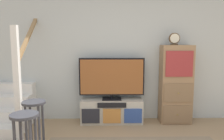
# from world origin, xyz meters

# --- Properties ---
(back_wall) EXTENTS (6.40, 0.12, 2.70)m
(back_wall) POSITION_xyz_m (0.00, 2.46, 1.35)
(back_wall) COLOR #B2B7B2
(back_wall) RESTS_ON ground_plane
(media_console) EXTENTS (1.17, 0.38, 0.45)m
(media_console) POSITION_xyz_m (-0.30, 2.19, 0.22)
(media_console) COLOR #BCB29E
(media_console) RESTS_ON ground_plane
(television) EXTENTS (1.23, 0.22, 0.80)m
(television) POSITION_xyz_m (-0.30, 2.22, 0.87)
(television) COLOR black
(television) RESTS_ON media_console
(side_cabinet) EXTENTS (0.58, 0.38, 1.49)m
(side_cabinet) POSITION_xyz_m (0.92, 2.20, 0.74)
(side_cabinet) COLOR #93704C
(side_cabinet) RESTS_ON ground_plane
(desk_clock) EXTENTS (0.20, 0.08, 0.22)m
(desk_clock) POSITION_xyz_m (0.86, 2.19, 1.60)
(desk_clock) COLOR #4C3823
(desk_clock) RESTS_ON side_cabinet
(staircase) EXTENTS (1.00, 1.36, 2.20)m
(staircase) POSITION_xyz_m (-2.24, 2.20, 0.37)
(staircase) COLOR silver
(staircase) RESTS_ON ground_plane
(bar_stool_near) EXTENTS (0.34, 0.34, 0.70)m
(bar_stool_near) POSITION_xyz_m (-1.38, 0.65, 0.52)
(bar_stool_near) COLOR #333338
(bar_stool_near) RESTS_ON ground_plane
(bar_stool_far) EXTENTS (0.34, 0.34, 0.70)m
(bar_stool_far) POSITION_xyz_m (-1.45, 1.20, 0.52)
(bar_stool_far) COLOR #333338
(bar_stool_far) RESTS_ON ground_plane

